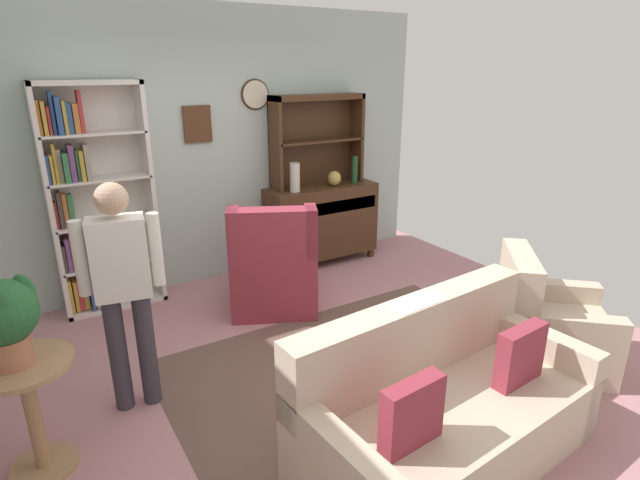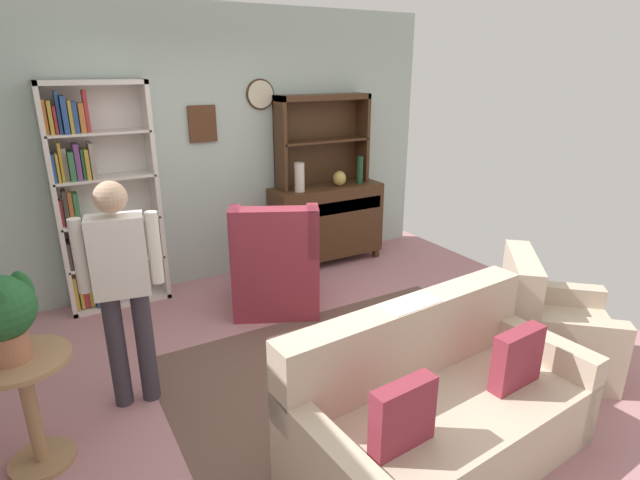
# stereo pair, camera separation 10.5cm
# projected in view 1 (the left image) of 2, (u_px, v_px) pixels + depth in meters

# --- Properties ---
(ground_plane) EXTENTS (5.40, 4.60, 0.02)m
(ground_plane) POSITION_uv_depth(u_px,v_px,m) (323.00, 364.00, 3.95)
(ground_plane) COLOR #B27A7F
(wall_back) EXTENTS (5.00, 0.09, 2.80)m
(wall_back) POSITION_uv_depth(u_px,v_px,m) (214.00, 148.00, 5.19)
(wall_back) COLOR #ADC1B7
(wall_back) RESTS_ON ground_plane
(area_rug) EXTENTS (2.84, 2.10, 0.01)m
(area_rug) POSITION_uv_depth(u_px,v_px,m) (366.00, 374.00, 3.80)
(area_rug) COLOR brown
(area_rug) RESTS_ON ground_plane
(bookshelf) EXTENTS (0.90, 0.30, 2.10)m
(bookshelf) POSITION_uv_depth(u_px,v_px,m) (93.00, 204.00, 4.55)
(bookshelf) COLOR silver
(bookshelf) RESTS_ON ground_plane
(sideboard) EXTENTS (1.30, 0.45, 0.92)m
(sideboard) POSITION_uv_depth(u_px,v_px,m) (322.00, 220.00, 5.84)
(sideboard) COLOR #422816
(sideboard) RESTS_ON ground_plane
(sideboard_hutch) EXTENTS (1.10, 0.26, 1.00)m
(sideboard_hutch) POSITION_uv_depth(u_px,v_px,m) (316.00, 128.00, 5.58)
(sideboard_hutch) COLOR #422816
(sideboard_hutch) RESTS_ON sideboard
(vase_tall) EXTENTS (0.11, 0.11, 0.31)m
(vase_tall) POSITION_uv_depth(u_px,v_px,m) (295.00, 177.00, 5.40)
(vase_tall) COLOR beige
(vase_tall) RESTS_ON sideboard
(vase_round) EXTENTS (0.15, 0.15, 0.17)m
(vase_round) POSITION_uv_depth(u_px,v_px,m) (334.00, 178.00, 5.69)
(vase_round) COLOR tan
(vase_round) RESTS_ON sideboard
(bottle_wine) EXTENTS (0.07, 0.07, 0.32)m
(bottle_wine) POSITION_uv_depth(u_px,v_px,m) (354.00, 170.00, 5.78)
(bottle_wine) COLOR #194223
(bottle_wine) RESTS_ON sideboard
(couch_floral) EXTENTS (1.86, 0.98, 0.90)m
(couch_floral) POSITION_uv_depth(u_px,v_px,m) (442.00, 409.00, 2.93)
(couch_floral) COLOR beige
(couch_floral) RESTS_ON ground_plane
(armchair_floral) EXTENTS (1.08, 1.08, 0.88)m
(armchair_floral) POSITION_uv_depth(u_px,v_px,m) (548.00, 328.00, 3.90)
(armchair_floral) COLOR beige
(armchair_floral) RESTS_ON ground_plane
(wingback_chair) EXTENTS (1.05, 1.06, 1.05)m
(wingback_chair) POSITION_uv_depth(u_px,v_px,m) (274.00, 272.00, 4.71)
(wingback_chair) COLOR maroon
(wingback_chair) RESTS_ON ground_plane
(plant_stand) EXTENTS (0.52, 0.52, 0.71)m
(plant_stand) POSITION_uv_depth(u_px,v_px,m) (31.00, 405.00, 2.78)
(plant_stand) COLOR #A87F56
(plant_stand) RESTS_ON ground_plane
(potted_plant_large) EXTENTS (0.35, 0.35, 0.48)m
(potted_plant_large) POSITION_uv_depth(u_px,v_px,m) (4.00, 316.00, 2.59)
(potted_plant_large) COLOR #AD6B4C
(potted_plant_large) RESTS_ON plant_stand
(person_reading) EXTENTS (0.53, 0.26, 1.56)m
(person_reading) POSITION_uv_depth(u_px,v_px,m) (123.00, 283.00, 3.18)
(person_reading) COLOR #38333D
(person_reading) RESTS_ON ground_plane
(coffee_table) EXTENTS (0.80, 0.50, 0.42)m
(coffee_table) POSITION_uv_depth(u_px,v_px,m) (391.00, 331.00, 3.71)
(coffee_table) COLOR #422816
(coffee_table) RESTS_ON ground_plane
(book_stack) EXTENTS (0.21, 0.16, 0.11)m
(book_stack) POSITION_uv_depth(u_px,v_px,m) (403.00, 315.00, 3.70)
(book_stack) COLOR #B22D33
(book_stack) RESTS_ON coffee_table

